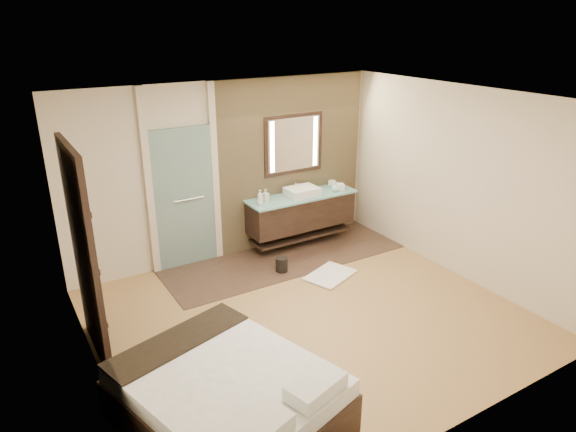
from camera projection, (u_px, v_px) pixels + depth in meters
floor at (309, 317)px, 6.47m from camera, size 5.00×5.00×0.00m
tile_strip at (285, 258)px, 8.03m from camera, size 3.80×1.30×0.01m
stone_wall at (292, 162)px, 8.27m from camera, size 2.60×0.08×2.70m
vanity at (301, 212)px, 8.32m from camera, size 1.85×0.55×0.88m
mirror_unit at (294, 144)px, 8.12m from camera, size 1.06×0.04×0.96m
frosted_door at (184, 193)px, 7.45m from camera, size 1.10×0.12×2.70m
shoji_partition at (85, 256)px, 5.34m from camera, size 0.06×1.20×2.40m
bed at (228, 399)px, 4.64m from camera, size 1.98×2.24×0.73m
bath_mat at (330, 275)px, 7.48m from camera, size 0.85×0.72×0.02m
waste_bin at (282, 265)px, 7.58m from camera, size 0.24×0.24×0.23m
tissue_box at (340, 187)px, 8.46m from camera, size 0.15×0.15×0.10m
soap_bottle_a at (260, 197)px, 7.76m from camera, size 0.10×0.11×0.23m
soap_bottle_b at (265, 195)px, 7.92m from camera, size 0.11×0.11×0.19m
soap_bottle_c at (335, 187)px, 8.35m from camera, size 0.15×0.15×0.17m
cup at (332, 184)px, 8.61m from camera, size 0.17×0.17×0.11m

